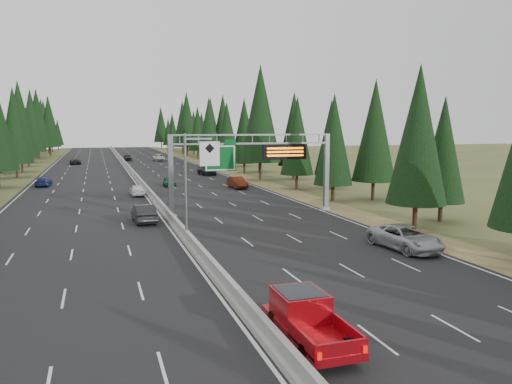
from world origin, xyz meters
The scene contains 18 objects.
road centered at (0.00, 80.00, 0.04)m, with size 32.00×260.00×0.08m, color black.
shoulder_right centered at (17.80, 80.00, 0.03)m, with size 3.60×260.00×0.06m, color olive.
shoulder_left centered at (-17.80, 80.00, 0.03)m, with size 3.60×260.00×0.06m, color #434F25.
median_barrier centered at (0.00, 80.00, 0.41)m, with size 0.70×260.00×0.85m.
sign_gantry centered at (8.92, 34.88, 5.27)m, with size 16.75×0.98×7.80m.
hov_sign_pole centered at (0.58, 24.97, 4.72)m, with size 2.80×0.50×8.00m.
tree_row_right centered at (22.12, 81.57, 9.00)m, with size 12.46×242.40×18.91m.
silver_minivan centered at (14.07, 17.95, 0.91)m, with size 2.75×5.96×1.66m, color #A5A5AA.
red_pickup centered at (1.50, 6.46, 1.10)m, with size 2.02×5.66×1.85m.
car_ahead_green centered at (3.75, 60.84, 0.78)m, with size 1.66×4.12×1.40m, color #114E33.
car_ahead_dkred centered at (12.46, 55.44, 0.87)m, with size 1.66×4.77×1.57m, color #531A0B.
car_ahead_dkgrey centered at (12.57, 76.14, 0.91)m, with size 2.31×5.69×1.65m, color black.
car_ahead_white centered at (8.99, 116.95, 0.91)m, with size 2.75×5.95×1.65m, color silver.
car_ahead_far centered at (1.50, 119.78, 0.87)m, with size 1.87×4.65×1.58m, color black.
car_onc_near centered at (-2.31, 33.70, 0.89)m, with size 1.72×4.93×1.62m, color black.
car_onc_blue centered at (-13.55, 66.19, 0.76)m, with size 1.90×4.68×1.36m, color navy.
car_onc_white centered at (-1.50, 51.77, 0.79)m, with size 1.67×4.16×1.42m, color white.
car_onc_far centered at (-10.79, 110.72, 0.78)m, with size 2.32×5.03×1.40m, color black.
Camera 1 is at (-6.19, -11.17, 8.51)m, focal length 35.00 mm.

